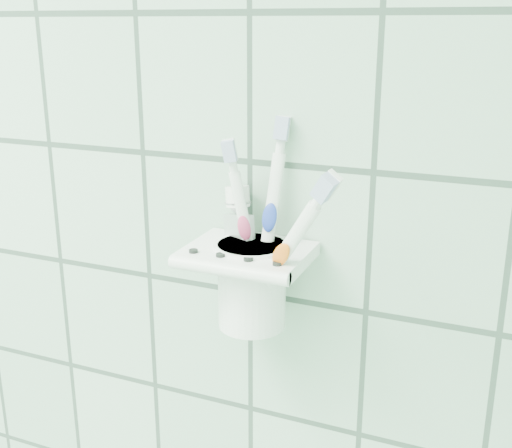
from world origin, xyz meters
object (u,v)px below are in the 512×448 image
toothbrush_blue (257,222)px  holder_bracket (248,256)px  cup (252,281)px  toothbrush_orange (242,218)px  toothpaste_tube (243,243)px  toothbrush_pink (261,227)px

toothbrush_blue → holder_bracket: bearing=-178.1°
cup → toothbrush_orange: 0.07m
toothbrush_blue → toothpaste_tube: toothbrush_blue is taller
holder_bracket → toothpaste_tube: size_ratio=0.88×
cup → toothpaste_tube: toothpaste_tube is taller
toothbrush_blue → toothbrush_orange: (-0.02, -0.00, 0.00)m
holder_bracket → cup: bearing=60.1°
holder_bracket → cup: same height
holder_bracket → toothpaste_tube: toothpaste_tube is taller
toothbrush_pink → toothpaste_tube: 0.03m
cup → toothpaste_tube: bearing=151.0°
holder_bracket → toothbrush_pink: size_ratio=0.65×
cup → toothpaste_tube: 0.04m
toothbrush_pink → toothbrush_orange: bearing=-138.0°
holder_bracket → toothbrush_blue: bearing=10.5°
toothbrush_pink → toothbrush_blue: toothbrush_blue is taller
toothpaste_tube → cup: bearing=-6.3°
holder_bracket → toothbrush_blue: 0.04m
toothbrush_pink → holder_bracket: bearing=-120.1°
holder_bracket → cup: size_ratio=1.36×
toothpaste_tube → toothbrush_pink: bearing=54.3°
toothbrush_pink → toothbrush_orange: 0.03m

